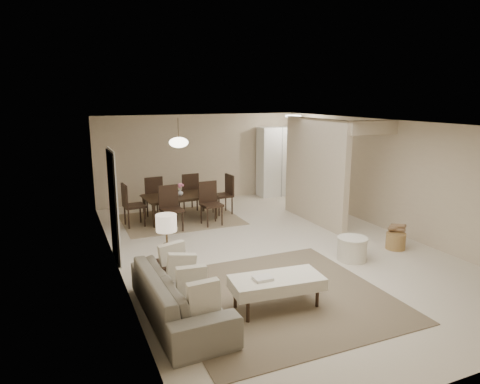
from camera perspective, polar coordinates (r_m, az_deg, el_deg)
name	(u,v)px	position (r m, az deg, el deg)	size (l,w,h in m)	color
floor	(271,247)	(8.77, 4.19, -7.38)	(9.00, 9.00, 0.00)	beige
ceiling	(273,123)	(8.26, 4.47, 9.15)	(9.00, 9.00, 0.00)	white
back_wall	(201,158)	(12.53, -5.27, 4.56)	(6.00, 6.00, 0.00)	#C5B095
left_wall	(115,202)	(7.55, -16.32, -1.26)	(9.00, 9.00, 0.00)	#C5B095
right_wall	(391,176)	(10.15, 19.52, 1.99)	(9.00, 9.00, 0.00)	#C5B095
partition	(315,171)	(10.38, 9.95, 2.76)	(0.15, 2.50, 2.50)	#C5B095
doorway	(113,207)	(8.19, -16.55, -1.88)	(0.04, 0.90, 2.04)	black
pantry_cabinet	(278,161)	(13.16, 5.03, 4.07)	(1.20, 0.55, 2.10)	white
flush_light	(293,116)	(12.17, 7.10, 10.01)	(0.44, 0.44, 0.05)	white
living_rug	(278,296)	(6.77, 5.15, -13.65)	(3.20, 3.20, 0.01)	brown
sofa	(180,295)	(6.11, -8.04, -13.39)	(0.88, 2.26, 0.66)	gray
ottoman_bench	(277,283)	(6.28, 4.90, -12.02)	(1.37, 0.73, 0.47)	beige
side_table	(168,276)	(6.90, -9.54, -11.04)	(0.44, 0.44, 0.49)	black
table_lamp	(166,227)	(6.62, -9.79, -4.64)	(0.32, 0.32, 0.76)	#4D3A21
round_pouf	(352,249)	(8.30, 14.72, -7.35)	(0.56, 0.56, 0.44)	beige
wicker_basket	(396,241)	(9.17, 20.04, -6.16)	(0.39, 0.39, 0.33)	olive
dining_rug	(181,219)	(10.76, -7.86, -3.63)	(2.80, 2.10, 0.01)	#7D6D4D
dining_table	(181,208)	(10.68, -7.91, -2.07)	(1.76, 0.98, 0.62)	black
dining_chairs	(180,200)	(10.63, -7.95, -1.00)	(2.78, 2.10, 1.03)	black
vase	(180,192)	(10.59, -7.98, -0.05)	(0.15, 0.15, 0.15)	white
yellow_mat	(306,211)	(11.60, 8.78, -2.46)	(0.80, 0.49, 0.01)	yellow
pendant_light	(179,142)	(10.39, -8.18, 6.56)	(0.46, 0.46, 0.71)	#4D3A21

